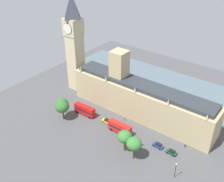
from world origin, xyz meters
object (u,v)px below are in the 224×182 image
object	(u,v)px
plane_tree_trailing	(62,104)
plane_tree_slot_11	(125,137)
car_dark_green_under_trees	(172,152)
car_yellow_cab_by_river_gate	(107,121)
pedestrian_kerbside	(185,145)
clock_tower	(74,42)
pedestrian_near_tower	(124,118)
double_decker_bus_corner	(85,110)
car_silver_leading	(137,142)
street_lamp_slot_12	(176,168)
plane_tree_slot_10	(62,107)
parliament_building	(139,98)
plane_tree_midblock	(134,144)
car_blue_far_end	(158,145)
double_decker_bus_opposite_hall	(120,128)

from	to	relation	value
plane_tree_trailing	plane_tree_slot_11	distance (m)	34.05
car_dark_green_under_trees	car_yellow_cab_by_river_gate	bearing A→B (deg)	89.99
car_yellow_cab_by_river_gate	pedestrian_kerbside	bearing A→B (deg)	-78.54
plane_tree_slot_11	clock_tower	bearing A→B (deg)	-116.96
car_yellow_cab_by_river_gate	pedestrian_near_tower	bearing A→B (deg)	-35.66
double_decker_bus_corner	car_silver_leading	size ratio (longest dim) A/B	2.54
street_lamp_slot_12	plane_tree_slot_10	bearing A→B (deg)	-89.98
car_silver_leading	parliament_building	bearing A→B (deg)	-145.51
pedestrian_near_tower	plane_tree_trailing	size ratio (longest dim) A/B	0.15
plane_tree_slot_11	plane_tree_slot_10	bearing A→B (deg)	-89.46
plane_tree_slot_11	street_lamp_slot_12	world-z (taller)	plane_tree_slot_11
clock_tower	car_yellow_cab_by_river_gate	distance (m)	43.19
pedestrian_kerbside	plane_tree_slot_10	distance (m)	53.82
clock_tower	plane_tree_trailing	world-z (taller)	clock_tower
car_yellow_cab_by_river_gate	street_lamp_slot_12	distance (m)	38.60
car_dark_green_under_trees	pedestrian_kerbside	size ratio (longest dim) A/B	2.73
car_dark_green_under_trees	plane_tree_trailing	size ratio (longest dim) A/B	0.41
parliament_building	plane_tree_midblock	bearing A→B (deg)	28.97
car_yellow_cab_by_river_gate	plane_tree_slot_11	world-z (taller)	plane_tree_slot_11
pedestrian_near_tower	street_lamp_slot_12	distance (m)	36.52
double_decker_bus_corner	plane_tree_midblock	distance (m)	34.51
car_yellow_cab_by_river_gate	car_silver_leading	world-z (taller)	same
car_yellow_cab_by_river_gate	car_blue_far_end	world-z (taller)	same
double_decker_bus_opposite_hall	plane_tree_slot_11	distance (m)	11.49
double_decker_bus_opposite_hall	car_yellow_cab_by_river_gate	bearing A→B (deg)	-103.57
car_yellow_cab_by_river_gate	car_dark_green_under_trees	xyz separation A→B (m)	(0.16, 31.26, -0.01)
plane_tree_trailing	street_lamp_slot_12	xyz separation A→B (m)	(0.81, 55.19, -2.94)
double_decker_bus_opposite_hall	car_silver_leading	xyz separation A→B (m)	(1.36, 9.55, -1.75)
parliament_building	plane_tree_midblock	xyz separation A→B (m)	(25.02, 13.85, -1.44)
car_dark_green_under_trees	car_silver_leading	bearing A→B (deg)	103.81
plane_tree_slot_10	plane_tree_slot_11	bearing A→B (deg)	90.54
pedestrian_kerbside	street_lamp_slot_12	distance (m)	17.18
parliament_building	car_yellow_cab_by_river_gate	size ratio (longest dim) A/B	14.49
car_yellow_cab_by_river_gate	plane_tree_trailing	xyz separation A→B (m)	(8.96, -18.03, 6.67)
double_decker_bus_corner	street_lamp_slot_12	bearing A→B (deg)	-101.80
car_dark_green_under_trees	pedestrian_near_tower	size ratio (longest dim) A/B	2.67
pedestrian_near_tower	street_lamp_slot_12	world-z (taller)	street_lamp_slot_12
clock_tower	pedestrian_kerbside	world-z (taller)	clock_tower
plane_tree_midblock	plane_tree_slot_10	xyz separation A→B (m)	(-0.97, -38.17, -0.28)
clock_tower	plane_tree_slot_10	xyz separation A→B (m)	(24.76, 14.88, -18.90)
parliament_building	plane_tree_trailing	bearing A→B (deg)	-47.32
double_decker_bus_corner	pedestrian_kerbside	size ratio (longest dim) A/B	7.02
parliament_building	plane_tree_slot_11	world-z (taller)	parliament_building
car_blue_far_end	clock_tower	bearing A→B (deg)	79.25
car_blue_far_end	car_silver_leading	bearing A→B (deg)	118.44
double_decker_bus_opposite_hall	pedestrian_kerbside	world-z (taller)	double_decker_bus_opposite_hall
car_silver_leading	plane_tree_slot_11	xyz separation A→B (m)	(6.11, -1.91, 5.98)
double_decker_bus_corner	pedestrian_near_tower	bearing A→B (deg)	-67.12
street_lamp_slot_12	car_dark_green_under_trees	bearing A→B (deg)	-148.48
double_decker_bus_opposite_hall	car_dark_green_under_trees	world-z (taller)	double_decker_bus_opposite_hall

